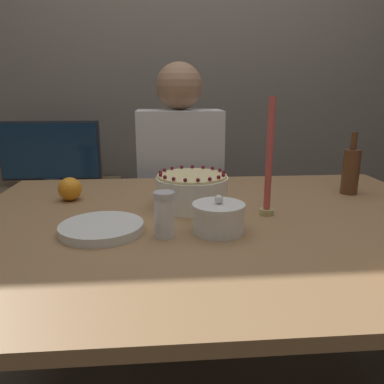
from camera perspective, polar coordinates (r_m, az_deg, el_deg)
wall_behind at (r=2.45m, az=-0.89°, el=19.91°), size 8.00×0.05×2.60m
dining_table at (r=1.14m, az=3.92°, el=-8.50°), size 1.51×1.12×0.73m
cake at (r=1.21m, az=0.00°, el=0.18°), size 0.23×0.23×0.12m
sugar_bowl at (r=1.00m, az=4.04°, el=-3.92°), size 0.14×0.14×0.10m
sugar_shaker at (r=0.96m, az=-4.22°, el=-3.40°), size 0.05×0.05×0.12m
plate_stack at (r=1.03m, az=-13.61°, el=-5.34°), size 0.22×0.22×0.02m
candle at (r=1.13m, az=11.62°, el=3.77°), size 0.04×0.04×0.35m
bottle at (r=1.48m, az=23.04°, el=3.04°), size 0.06×0.06×0.23m
orange_fruit_0 at (r=1.35m, az=-18.10°, el=0.44°), size 0.08×0.08×0.08m
person_man_blue_shirt at (r=1.88m, az=-1.81°, el=-2.14°), size 0.40×0.34×1.23m
side_cabinet at (r=2.37m, az=-19.75°, el=-5.85°), size 0.72×0.51×0.57m
tv_monitor at (r=2.25m, az=-20.80°, el=5.62°), size 0.56×0.10×0.37m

